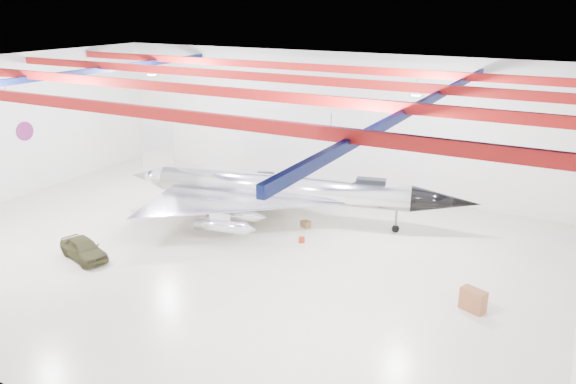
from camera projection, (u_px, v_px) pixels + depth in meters
The scene contains 15 objects.
floor at pixel (221, 249), 35.12m from camera, with size 40.00×40.00×0.00m, color beige.
wall_back at pixel (324, 120), 45.83m from camera, with size 40.00×40.00×0.00m, color silver.
wall_left at pixel (0, 130), 42.39m from camera, with size 30.00×30.00×0.00m, color silver.
ceiling at pixel (214, 71), 31.58m from camera, with size 40.00×40.00×0.00m, color #0A0F38.
ceiling_structure at pixel (214, 83), 31.80m from camera, with size 39.50×29.50×1.08m.
wall_roundel at pixel (25, 131), 44.19m from camera, with size 1.50×1.50×0.10m, color #B21414.
jet_aircraft at pixel (281, 191), 38.92m from camera, with size 24.45×17.03×6.75m.
jeep at pixel (84, 249), 33.58m from camera, with size 1.55×3.86×1.31m, color #38371C.
desk at pixel (473, 300), 27.95m from camera, with size 1.25×0.63×1.15m, color brown.
crate_ply at pixel (221, 217), 39.89m from camera, with size 0.48×0.39×0.34m, color olive.
toolbox_red at pixel (247, 194), 44.56m from camera, with size 0.43×0.35×0.30m, color #9D280F.
parts_bin at pixel (306, 224), 38.48m from camera, with size 0.61×0.49×0.43m, color olive.
crate_small at pixel (191, 204), 42.51m from camera, with size 0.38×0.30×0.27m, color #59595B.
tool_chest at pixel (302, 240), 36.01m from camera, with size 0.39×0.39×0.35m, color #9D280F.
oil_barrel at pixel (243, 208), 41.45m from camera, with size 0.55×0.44×0.38m, color olive.
Camera 1 is at (19.03, -26.20, 14.67)m, focal length 35.00 mm.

